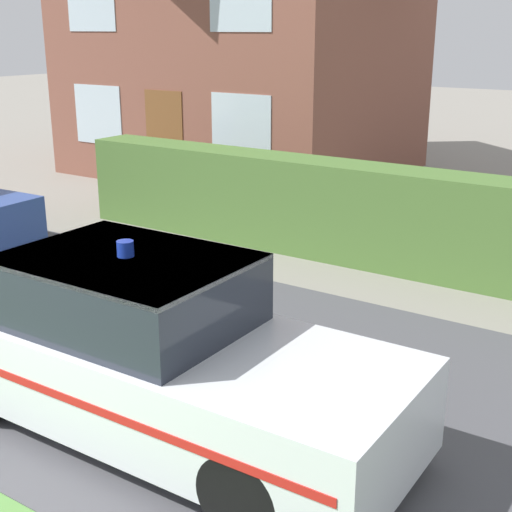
# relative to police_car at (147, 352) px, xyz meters

# --- Properties ---
(road_strip) EXTENTS (28.00, 5.08, 0.01)m
(road_strip) POSITION_rel_police_car_xyz_m (-0.62, 1.21, -0.72)
(road_strip) COLOR #4C4C51
(road_strip) RESTS_ON ground
(garden_hedge) EXTENTS (11.33, 0.79, 1.45)m
(garden_hedge) POSITION_rel_police_car_xyz_m (0.05, 5.25, 0.00)
(garden_hedge) COLOR #4C7233
(garden_hedge) RESTS_ON ground
(police_car) EXTENTS (4.57, 1.70, 1.66)m
(police_car) POSITION_rel_police_car_xyz_m (0.00, 0.00, 0.00)
(police_car) COLOR black
(police_car) RESTS_ON road_strip
(house_left) EXTENTS (7.46, 6.18, 7.09)m
(house_left) POSITION_rel_police_car_xyz_m (-6.17, 10.33, 2.89)
(house_left) COLOR brown
(house_left) RESTS_ON ground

